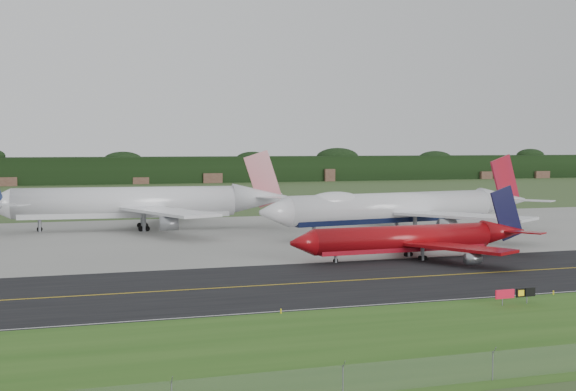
# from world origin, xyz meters

# --- Properties ---
(ground) EXTENTS (600.00, 600.00, 0.00)m
(ground) POSITION_xyz_m (0.00, 0.00, 0.00)
(ground) COLOR #2D4520
(ground) RESTS_ON ground
(taxiway) EXTENTS (400.00, 32.00, 0.02)m
(taxiway) POSITION_xyz_m (0.00, -4.00, 0.01)
(taxiway) COLOR black
(taxiway) RESTS_ON ground
(apron) EXTENTS (400.00, 78.00, 0.01)m
(apron) POSITION_xyz_m (0.00, 51.00, 0.01)
(apron) COLOR gray
(apron) RESTS_ON ground
(taxiway_centreline) EXTENTS (400.00, 0.40, 0.00)m
(taxiway_centreline) POSITION_xyz_m (0.00, -4.00, 0.03)
(taxiway_centreline) COLOR gold
(taxiway_centreline) RESTS_ON taxiway
(taxiway_edge_line) EXTENTS (400.00, 0.25, 0.00)m
(taxiway_edge_line) POSITION_xyz_m (0.00, -19.50, 0.03)
(taxiway_edge_line) COLOR silver
(taxiway_edge_line) RESTS_ON taxiway
(horizon_treeline) EXTENTS (700.00, 25.00, 12.00)m
(horizon_treeline) POSITION_xyz_m (0.00, 273.76, 5.47)
(horizon_treeline) COLOR black
(horizon_treeline) RESTS_ON ground
(jet_ba_747) EXTENTS (61.92, 50.80, 15.58)m
(jet_ba_747) POSITION_xyz_m (18.47, 41.96, 5.30)
(jet_ba_747) COLOR silver
(jet_ba_747) RESTS_ON ground
(jet_red_737) EXTENTS (40.81, 33.30, 11.03)m
(jet_red_737) POSITION_xyz_m (6.17, 11.67, 3.05)
(jet_red_737) COLOR maroon
(jet_red_737) RESTS_ON ground
(jet_star_tail) EXTENTS (62.40, 51.99, 16.45)m
(jet_star_tail) POSITION_xyz_m (-28.05, 67.25, 5.48)
(jet_star_tail) COLOR silver
(jet_star_tail) RESTS_ON ground
(taxiway_sign) EXTENTS (5.18, 0.49, 1.73)m
(taxiway_sign) POSITION_xyz_m (0.15, -24.00, 1.22)
(taxiway_sign) COLOR slate
(taxiway_sign) RESTS_ON ground
(edge_marker_left) EXTENTS (0.16, 0.16, 0.50)m
(edge_marker_left) POSITION_xyz_m (-25.78, -20.50, 0.25)
(edge_marker_left) COLOR yellow
(edge_marker_left) RESTS_ON ground
(edge_marker_center) EXTENTS (0.16, 0.16, 0.50)m
(edge_marker_center) POSITION_xyz_m (7.69, -20.50, 0.25)
(edge_marker_center) COLOR yellow
(edge_marker_center) RESTS_ON ground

